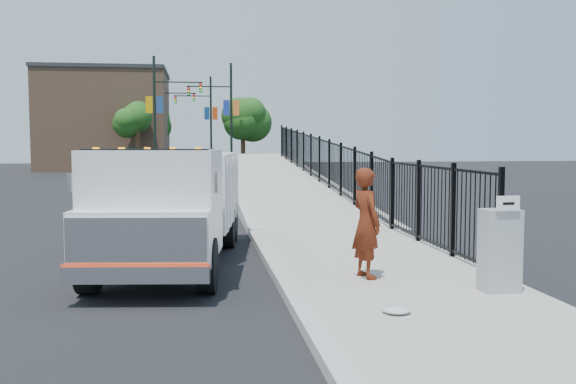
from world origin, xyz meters
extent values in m
plane|color=black|center=(0.00, 0.00, 0.00)|extent=(120.00, 120.00, 0.00)
cube|color=#9E998E|center=(1.93, -2.00, 0.06)|extent=(3.55, 12.00, 0.12)
cube|color=#ADAAA3|center=(0.00, -2.00, 0.08)|extent=(0.30, 12.00, 0.16)
cube|color=#9E998E|center=(2.12, 16.00, 0.00)|extent=(3.95, 24.06, 3.19)
cube|color=black|center=(3.55, 12.00, 0.90)|extent=(0.10, 28.00, 1.80)
cube|color=black|center=(-1.87, 0.82, 0.49)|extent=(1.60, 6.06, 0.19)
cube|color=silver|center=(-2.12, -1.19, 1.37)|extent=(2.29, 2.18, 1.77)
cube|color=silver|center=(-2.25, -2.29, 0.93)|extent=(2.13, 0.86, 0.88)
cube|color=silver|center=(-2.29, -2.61, 0.93)|extent=(2.02, 0.31, 0.75)
cube|color=silver|center=(-2.30, -2.68, 0.49)|extent=(2.12, 0.41, 0.25)
cube|color=red|center=(-2.30, -2.68, 0.62)|extent=(2.11, 0.30, 0.05)
cube|color=black|center=(-2.14, -1.41, 1.90)|extent=(2.07, 1.37, 0.75)
cube|color=silver|center=(-1.73, 1.96, 1.37)|extent=(2.55, 3.94, 1.50)
cube|color=silver|center=(-3.32, -1.94, 1.77)|extent=(0.06, 0.06, 0.31)
cube|color=silver|center=(-1.13, -2.20, 1.77)|extent=(0.06, 0.06, 0.31)
cube|color=orange|center=(-2.97, -1.62, 2.27)|extent=(0.10, 0.08, 0.05)
cube|color=orange|center=(-2.58, -1.67, 2.27)|extent=(0.10, 0.08, 0.05)
cube|color=orange|center=(-2.18, -1.72, 2.27)|extent=(0.10, 0.08, 0.05)
cube|color=orange|center=(-1.79, -1.77, 2.27)|extent=(0.10, 0.08, 0.05)
cube|color=orange|center=(-1.39, -1.82, 2.27)|extent=(0.10, 0.08, 0.05)
cylinder|color=black|center=(-3.11, -1.70, 0.44)|extent=(0.39, 0.91, 0.88)
cylinder|color=black|center=(-1.27, -1.92, 0.44)|extent=(0.39, 0.91, 0.88)
cylinder|color=black|center=(-2.59, 2.60, 0.44)|extent=(0.39, 0.91, 0.88)
cylinder|color=black|center=(-0.75, 2.37, 0.44)|extent=(0.39, 0.91, 0.88)
cylinder|color=black|center=(-2.47, 3.56, 0.44)|extent=(0.39, 0.91, 0.88)
cylinder|color=black|center=(-0.63, 3.34, 0.44)|extent=(0.39, 0.91, 0.88)
imported|color=#571E0D|center=(1.35, -1.67, 1.04)|extent=(0.60, 0.76, 1.83)
cube|color=gray|center=(3.10, -2.91, 0.75)|extent=(0.55, 0.40, 1.25)
cube|color=white|center=(3.10, -3.13, 1.48)|extent=(0.35, 0.04, 0.22)
ellipsoid|color=silver|center=(1.18, -3.89, 0.17)|extent=(0.38, 0.38, 0.10)
cylinder|color=black|center=(-4.22, 31.78, 4.00)|extent=(0.18, 0.18, 8.00)
cube|color=black|center=(-2.62, 31.78, 6.30)|extent=(3.20, 0.08, 0.08)
cube|color=black|center=(-1.18, 31.78, 5.95)|extent=(0.18, 0.22, 0.60)
cube|color=navy|center=(-3.87, 31.78, 4.80)|extent=(0.45, 0.04, 1.10)
cube|color=#D49D04|center=(-4.57, 31.78, 4.80)|extent=(0.45, 0.04, 1.10)
cylinder|color=black|center=(1.03, 34.99, 4.00)|extent=(0.18, 0.18, 8.00)
cube|color=black|center=(-0.57, 34.99, 6.30)|extent=(3.20, 0.08, 0.08)
cube|color=black|center=(-2.01, 34.99, 5.95)|extent=(0.18, 0.22, 0.60)
cube|color=orange|center=(1.38, 34.99, 4.80)|extent=(0.45, 0.04, 1.10)
cube|color=#1B339E|center=(0.68, 34.99, 4.80)|extent=(0.45, 0.04, 1.10)
cylinder|color=black|center=(-4.72, 41.77, 4.00)|extent=(0.18, 0.18, 8.00)
cube|color=black|center=(-3.12, 41.77, 6.30)|extent=(3.20, 0.08, 0.08)
cube|color=black|center=(-1.68, 41.77, 5.95)|extent=(0.18, 0.22, 0.60)
cube|color=#101296|center=(-4.37, 41.77, 4.80)|extent=(0.45, 0.04, 1.10)
cube|color=#D5421A|center=(-5.07, 41.77, 4.80)|extent=(0.45, 0.04, 1.10)
cylinder|color=black|center=(-0.23, 44.90, 4.00)|extent=(0.18, 0.18, 8.00)
cube|color=black|center=(-1.83, 44.90, 6.30)|extent=(3.20, 0.08, 0.08)
cube|color=black|center=(-3.27, 44.90, 5.95)|extent=(0.18, 0.22, 0.60)
cube|color=#E1490F|center=(0.12, 44.90, 4.80)|extent=(0.45, 0.04, 1.10)
cube|color=navy|center=(-0.58, 44.90, 4.80)|extent=(0.45, 0.04, 1.10)
cylinder|color=#382314|center=(-5.86, 37.32, 1.60)|extent=(0.36, 0.36, 3.20)
sphere|color=#194714|center=(-5.86, 37.32, 4.00)|extent=(2.35, 2.35, 2.35)
cylinder|color=#382314|center=(2.10, 38.10, 1.60)|extent=(0.36, 0.36, 3.20)
sphere|color=#194714|center=(2.10, 38.10, 4.00)|extent=(2.79, 2.79, 2.79)
cylinder|color=#382314|center=(-5.43, 46.73, 1.60)|extent=(0.36, 0.36, 3.20)
sphere|color=#194714|center=(-5.43, 46.73, 4.00)|extent=(3.23, 3.23, 3.23)
cube|color=#8C664C|center=(-9.00, 44.00, 4.00)|extent=(10.00, 10.00, 8.00)
camera|label=1|loc=(-1.40, -11.94, 2.39)|focal=40.00mm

